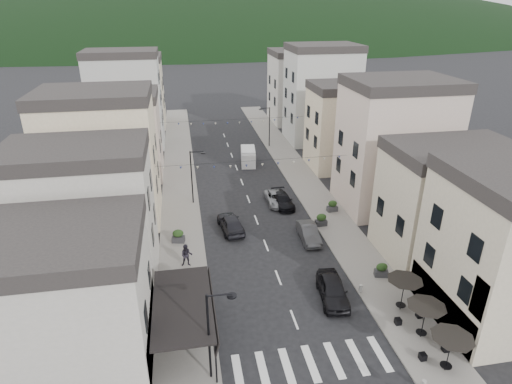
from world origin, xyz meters
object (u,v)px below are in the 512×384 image
parked_car_b (309,233)px  parked_car_c (276,198)px  pedestrian_a (208,296)px  delivery_van (248,156)px  pedestrian_b (187,255)px  parked_car_d (283,200)px  parked_car_e (231,223)px  parked_car_a (333,290)px

parked_car_b → parked_car_c: (-1.29, 8.09, -0.09)m
pedestrian_a → delivery_van: bearing=83.2°
pedestrian_a → pedestrian_b: (-1.32, 5.37, 0.20)m
parked_car_b → delivery_van: size_ratio=0.88×
parked_car_d → parked_car_c: bearing=128.2°
parked_car_d → parked_car_e: parked_car_e is taller
parked_car_a → delivery_van: bearing=100.1°
delivery_van → pedestrian_b: size_ratio=2.46×
parked_car_c → pedestrian_a: (-8.60, -15.95, 0.30)m
parked_car_e → pedestrian_a: size_ratio=3.02×
parked_car_c → pedestrian_b: bearing=-133.9°
parked_car_a → parked_car_b: bearing=92.2°
parked_car_e → pedestrian_a: 11.25m
parked_car_a → pedestrian_b: size_ratio=2.40×
parked_car_b → parked_car_e: (-6.89, 2.98, 0.11)m
parked_car_c → parked_car_d: bearing=-49.5°
delivery_van → pedestrian_b: (-8.91, -23.46, 0.01)m
parked_car_c → delivery_van: bearing=93.7°
parked_car_c → pedestrian_a: pedestrian_a is taller
parked_car_b → delivery_van: 21.09m
parked_car_d → parked_car_a: bearing=-93.2°
parked_car_d → delivery_van: 13.65m
pedestrian_a → parked_car_c: bearing=69.6°
parked_car_a → pedestrian_a: bearing=-177.6°
parked_car_a → parked_car_e: size_ratio=1.00×
parked_car_d → delivery_van: size_ratio=0.92×
parked_car_e → delivery_van: delivery_van is taller
parked_car_d → pedestrian_b: bearing=-139.7°
pedestrian_b → parked_car_a: bearing=-25.6°
parked_car_c → parked_car_d: parked_car_d is taller
parked_car_c → parked_car_e: 7.58m
parked_car_e → pedestrian_b: pedestrian_b is taller
parked_car_c → delivery_van: 12.93m
parked_car_a → pedestrian_b: bearing=156.7°
parked_car_b → parked_car_c: 8.19m
parked_car_a → parked_car_b: parked_car_a is taller
delivery_van → parked_car_b: bearing=-76.6°
pedestrian_b → parked_car_e: bearing=56.5°
parked_car_b → parked_car_d: size_ratio=0.96×
parked_car_c → parked_car_d: size_ratio=0.98×
parked_car_d → pedestrian_a: size_ratio=2.83×
pedestrian_a → parked_car_e: bearing=82.5°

